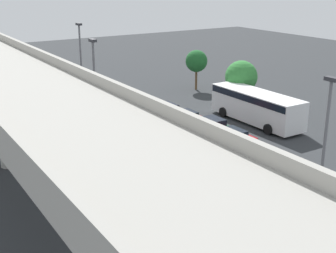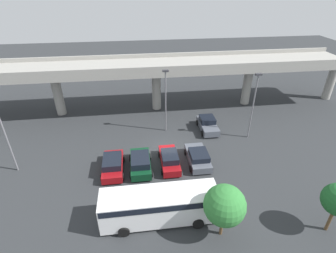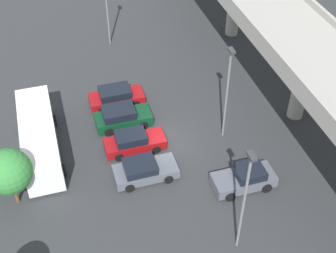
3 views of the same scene
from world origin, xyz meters
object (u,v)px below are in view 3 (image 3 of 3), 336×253
parked_car_0 (116,97)px  lamp_post_by_overpass (106,3)px  parked_car_3 (144,170)px  lamp_post_mid_lot (227,88)px  shuttle_bus (39,136)px  parked_car_4 (245,178)px  tree_front_left (8,172)px  lamp_post_near_aisle (245,196)px  parked_car_1 (122,117)px  parked_car_2 (134,142)px

parked_car_0 → lamp_post_by_overpass: bearing=81.8°
parked_car_3 → lamp_post_mid_lot: (-2.48, 6.91, 3.90)m
shuttle_bus → parked_car_0: bearing=121.4°
parked_car_4 → lamp_post_mid_lot: (-5.21, 0.49, 3.84)m
lamp_post_by_overpass → tree_front_left: lamp_post_by_overpass is taller
parked_car_4 → lamp_post_near_aisle: bearing=61.5°
lamp_post_near_aisle → parked_car_4: bearing=151.5°
parked_car_4 → tree_front_left: bearing=-11.3°
parked_car_1 → shuttle_bus: shuttle_bus is taller
parked_car_0 → lamp_post_mid_lot: 10.14m
lamp_post_mid_lot → tree_front_left: 15.85m
parked_car_1 → lamp_post_near_aisle: size_ratio=0.56×
parked_car_0 → tree_front_left: size_ratio=1.00×
parked_car_0 → lamp_post_near_aisle: 16.74m
parked_car_2 → parked_car_3: parked_car_2 is taller
shuttle_bus → tree_front_left: tree_front_left is taller
parked_car_3 → shuttle_bus: shuttle_bus is taller
parked_car_1 → parked_car_4: size_ratio=1.03×
lamp_post_near_aisle → lamp_post_by_overpass: 25.37m
lamp_post_near_aisle → lamp_post_mid_lot: bearing=163.4°
parked_car_1 → lamp_post_by_overpass: lamp_post_by_overpass is taller
shuttle_bus → lamp_post_by_overpass: (-13.46, 7.87, 2.73)m
lamp_post_by_overpass → parked_car_2: bearing=-4.6°
parked_car_1 → parked_car_4: bearing=-52.3°
parked_car_0 → lamp_post_by_overpass: 10.24m
shuttle_bus → lamp_post_near_aisle: 16.21m
parked_car_3 → parked_car_1: bearing=92.5°
parked_car_1 → lamp_post_by_overpass: 12.79m
parked_car_1 → parked_car_3: size_ratio=0.99×
lamp_post_near_aisle → tree_front_left: size_ratio=1.77×
parked_car_0 → lamp_post_mid_lot: bearing=-40.9°
shuttle_bus → lamp_post_mid_lot: lamp_post_mid_lot is taller
parked_car_4 → lamp_post_by_overpass: (-20.85, -5.23, 3.59)m
shuttle_bus → lamp_post_by_overpass: 15.83m
parked_car_2 → shuttle_bus: size_ratio=0.50×
parked_car_2 → lamp_post_mid_lot: (0.49, 6.94, 3.87)m
lamp_post_by_overpass → parked_car_0: bearing=-8.2°
parked_car_3 → parked_car_4: (2.73, 6.42, 0.06)m
lamp_post_near_aisle → lamp_post_by_overpass: (-25.21, -2.86, -0.32)m
parked_car_4 → tree_front_left: 15.57m
parked_car_3 → lamp_post_by_overpass: bearing=86.2°
parked_car_0 → tree_front_left: 12.13m
parked_car_1 → lamp_post_near_aisle: bearing=-71.6°
parked_car_0 → parked_car_4: (11.36, 6.59, -0.00)m
parked_car_0 → parked_car_3: bearing=-88.8°
shuttle_bus → tree_front_left: size_ratio=2.03×
parked_car_0 → shuttle_bus: size_ratio=0.49×
parked_car_2 → parked_car_4: bearing=-41.5°
tree_front_left → shuttle_bus: bearing=155.3°
tree_front_left → lamp_post_by_overpass: bearing=151.0°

